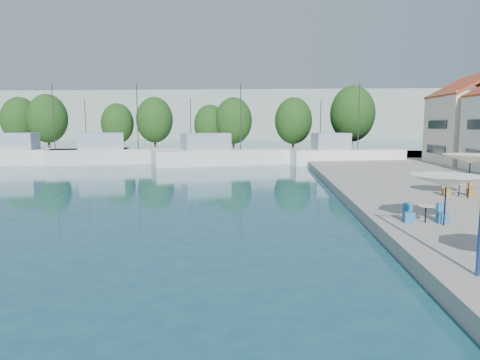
# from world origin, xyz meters

# --- Properties ---
(quay_far) EXTENTS (90.00, 16.00, 0.60)m
(quay_far) POSITION_xyz_m (-8.00, 67.00, 0.30)
(quay_far) COLOR gray
(quay_far) RESTS_ON ground
(hill_west) EXTENTS (180.00, 40.00, 16.00)m
(hill_west) POSITION_xyz_m (-30.00, 160.00, 8.00)
(hill_west) COLOR #93A196
(hill_west) RESTS_ON ground
(hill_east) EXTENTS (140.00, 40.00, 12.00)m
(hill_east) POSITION_xyz_m (40.00, 180.00, 6.00)
(hill_east) COLOR #93A196
(hill_east) RESTS_ON ground
(building_06) EXTENTS (9.00, 8.80, 10.20)m
(building_06) POSITION_xyz_m (24.00, 51.00, 5.50)
(building_06) COLOR beige
(building_06) RESTS_ON quay_right
(trawler_01) EXTENTS (22.81, 11.31, 10.20)m
(trawler_01) POSITION_xyz_m (-27.91, 54.04, 1.07)
(trawler_01) COLOR silver
(trawler_01) RESTS_ON ground
(trawler_02) EXTENTS (18.24, 9.90, 10.20)m
(trawler_02) POSITION_xyz_m (-17.17, 55.46, 1.07)
(trawler_02) COLOR silver
(trawler_02) RESTS_ON ground
(trawler_03) EXTENTS (18.13, 11.09, 10.20)m
(trawler_03) POSITION_xyz_m (-4.06, 54.50, 1.07)
(trawler_03) COLOR white
(trawler_03) RESTS_ON ground
(trawler_04) EXTENTS (14.24, 6.58, 10.20)m
(trawler_04) POSITION_xyz_m (10.61, 55.80, 1.07)
(trawler_04) COLOR white
(trawler_04) RESTS_ON ground
(tree_01) EXTENTS (5.85, 5.85, 8.65)m
(tree_01) POSITION_xyz_m (-38.60, 69.93, 5.59)
(tree_01) COLOR #3F2B19
(tree_01) RESTS_ON quay_far
(tree_02) EXTENTS (6.05, 6.05, 8.95)m
(tree_02) POSITION_xyz_m (-33.00, 68.06, 5.77)
(tree_02) COLOR #3F2B19
(tree_02) RESTS_ON quay_far
(tree_03) EXTENTS (5.16, 5.16, 7.64)m
(tree_03) POSITION_xyz_m (-22.89, 70.85, 5.01)
(tree_03) COLOR #3F2B19
(tree_03) RESTS_ON quay_far
(tree_04) EXTENTS (5.83, 5.83, 8.63)m
(tree_04) POSITION_xyz_m (-16.87, 71.06, 5.58)
(tree_04) COLOR #3F2B19
(tree_04) RESTS_ON quay_far
(tree_05) EXTENTS (4.92, 4.92, 7.28)m
(tree_05) POSITION_xyz_m (-7.63, 69.02, 4.80)
(tree_05) COLOR #3F2B19
(tree_05) RESTS_ON quay_far
(tree_06) EXTENTS (5.62, 5.62, 8.32)m
(tree_06) POSITION_xyz_m (-3.92, 68.01, 5.40)
(tree_06) COLOR #3F2B19
(tree_06) RESTS_ON quay_far
(tree_07) EXTENTS (5.61, 5.61, 8.31)m
(tree_07) POSITION_xyz_m (5.13, 68.34, 5.39)
(tree_07) COLOR #3F2B19
(tree_07) RESTS_ON quay_far
(tree_08) EXTENTS (6.89, 6.89, 10.20)m
(tree_08) POSITION_xyz_m (14.37, 71.02, 6.49)
(tree_08) COLOR #3F2B19
(tree_08) RESTS_ON quay_far
(umbrella_white) EXTENTS (3.02, 3.02, 2.10)m
(umbrella_white) POSITION_xyz_m (8.71, 20.93, 2.45)
(umbrella_white) COLOR black
(umbrella_white) RESTS_ON quay_right
(umbrella_cream) EXTENTS (3.06, 3.06, 2.51)m
(umbrella_cream) POSITION_xyz_m (12.73, 27.75, 2.86)
(umbrella_cream) COLOR black
(umbrella_cream) RESTS_ON quay_right
(cafe_table_02) EXTENTS (1.82, 0.70, 0.76)m
(cafe_table_02) POSITION_xyz_m (8.11, 21.37, 0.89)
(cafe_table_02) COLOR black
(cafe_table_02) RESTS_ON quay_right
(cafe_table_03) EXTENTS (1.82, 0.70, 0.76)m
(cafe_table_03) POSITION_xyz_m (12.56, 28.51, 0.89)
(cafe_table_03) COLOR black
(cafe_table_03) RESTS_ON quay_right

